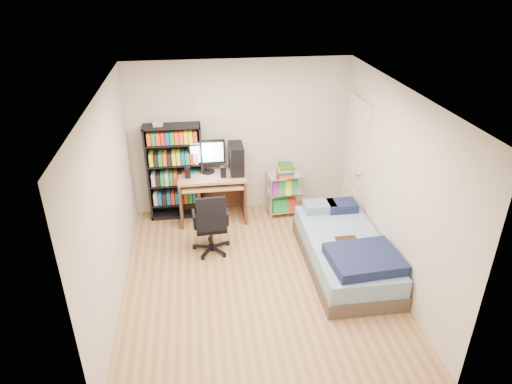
{
  "coord_description": "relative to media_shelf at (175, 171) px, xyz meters",
  "views": [
    {
      "loc": [
        -0.69,
        -4.88,
        3.82
      ],
      "look_at": [
        0.04,
        0.4,
        1.08
      ],
      "focal_mm": 32.0,
      "sensor_mm": 36.0,
      "label": 1
    }
  ],
  "objects": [
    {
      "name": "media_shelf",
      "position": [
        0.0,
        0.0,
        0.0
      ],
      "size": [
        0.88,
        0.29,
        1.63
      ],
      "color": "black",
      "rests_on": "room"
    },
    {
      "name": "office_chair",
      "position": [
        0.49,
        -1.15,
        -0.5
      ],
      "size": [
        0.6,
        0.6,
        0.95
      ],
      "rotation": [
        0.0,
        0.0,
        0.06
      ],
      "color": "black",
      "rests_on": "room"
    },
    {
      "name": "computer_desk",
      "position": [
        0.67,
        -0.14,
        -0.09
      ],
      "size": [
        1.05,
        0.61,
        1.33
      ],
      "color": "tan",
      "rests_on": "room"
    },
    {
      "name": "wire_cart",
      "position": [
        1.74,
        -0.18,
        -0.23
      ],
      "size": [
        0.58,
        0.43,
        0.89
      ],
      "rotation": [
        0.0,
        0.0,
        0.07
      ],
      "color": "white",
      "rests_on": "room"
    },
    {
      "name": "room",
      "position": [
        1.06,
        -1.84,
        0.44
      ],
      "size": [
        3.58,
        4.08,
        2.58
      ],
      "color": "tan",
      "rests_on": "ground"
    },
    {
      "name": "door",
      "position": [
        2.79,
        -0.49,
        0.19
      ],
      "size": [
        0.12,
        0.8,
        2.0
      ],
      "color": "silver",
      "rests_on": "room"
    },
    {
      "name": "bed",
      "position": [
        2.29,
        -1.78,
        -0.55
      ],
      "size": [
        1.02,
        2.03,
        0.58
      ],
      "color": "brown",
      "rests_on": "room"
    }
  ]
}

